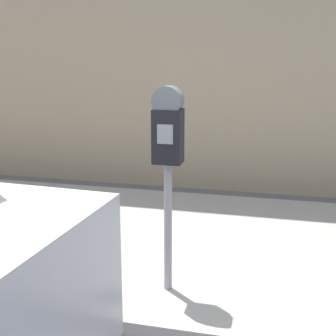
# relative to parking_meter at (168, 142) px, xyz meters

# --- Properties ---
(sidewalk) EXTENTS (24.00, 2.80, 0.11)m
(sidewalk) POSITION_rel_parking_meter_xyz_m (-0.02, 0.92, -1.11)
(sidewalk) COLOR #9E9B96
(sidewalk) RESTS_ON ground_plane
(parking_meter) EXTENTS (0.19, 0.16, 1.42)m
(parking_meter) POSITION_rel_parking_meter_xyz_m (0.00, 0.00, 0.00)
(parking_meter) COLOR gray
(parking_meter) RESTS_ON sidewalk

